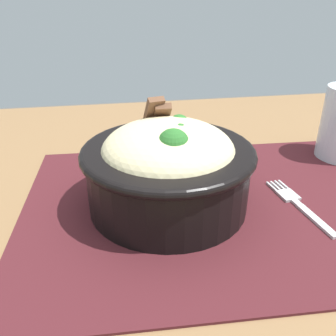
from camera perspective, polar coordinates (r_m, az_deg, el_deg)
name	(u,v)px	position (r m, az deg, el deg)	size (l,w,h in m)	color
table	(203,254)	(0.48, 5.64, -13.54)	(1.05, 0.95, 0.74)	olive
placemat	(212,204)	(0.45, 7.04, -5.75)	(0.47, 0.35, 0.00)	#47191E
bowl	(168,165)	(0.42, 0.02, 0.44)	(0.20, 0.20, 0.13)	black
fork	(297,204)	(0.47, 20.01, -5.37)	(0.03, 0.13, 0.00)	silver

